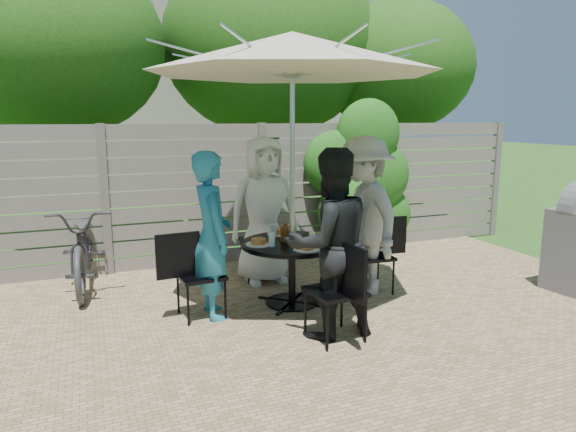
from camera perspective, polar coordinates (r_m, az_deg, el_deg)
name	(u,v)px	position (r m, az deg, el deg)	size (l,w,h in m)	color
backyard_envelope	(175,91)	(13.99, -12.48, 13.43)	(60.00, 60.00, 5.00)	#2E5A1C
patio_table	(292,261)	(5.27, 0.46, -5.02)	(1.05, 1.05, 0.67)	black
umbrella	(292,53)	(5.10, 0.49, 17.63)	(2.85, 2.85, 2.71)	silver
chair_back	(261,255)	(6.19, -3.05, -4.40)	(0.49, 0.70, 0.95)	black
person_back	(264,210)	(5.93, -2.67, 0.63)	(0.84, 0.55, 1.72)	white
chair_left	(200,293)	(5.05, -9.78, -8.38)	(0.64, 0.45, 0.87)	black
person_left	(212,236)	(4.93, -8.46, -2.19)	(0.59, 0.39, 1.62)	teal
chair_front	(336,311)	(4.50, 5.35, -10.49)	(0.47, 0.67, 0.91)	black
person_front	(330,245)	(4.45, 4.65, -3.18)	(0.81, 0.63, 1.67)	black
chair_right	(373,271)	(5.76, 9.37, -6.01)	(0.63, 0.44, 0.85)	black
person_right	(363,217)	(5.55, 8.38, -0.14)	(1.12, 0.64, 1.73)	#9C9E99
plate_back	(279,232)	(5.53, -1.00, -1.81)	(0.26, 0.26, 0.06)	white
plate_left	(259,243)	(5.08, -3.28, -2.97)	(0.26, 0.26, 0.06)	white
plate_front	(307,247)	(4.89, 2.11, -3.51)	(0.26, 0.26, 0.06)	white
plate_right	(324,236)	(5.36, 4.01, -2.26)	(0.26, 0.26, 0.06)	white
glass_back	(273,231)	(5.40, -1.64, -1.65)	(0.07, 0.07, 0.14)	silver
glass_left	(272,239)	(5.01, -1.81, -2.62)	(0.07, 0.07, 0.14)	silver
glass_front	(312,240)	(5.01, 2.73, -2.63)	(0.07, 0.07, 0.14)	silver
syrup_jug	(285,233)	(5.22, -0.36, -1.96)	(0.09, 0.09, 0.16)	#59280C
coffee_cup	(293,231)	(5.44, 0.52, -1.65)	(0.08, 0.08, 0.12)	#C6B293
bicycle	(85,246)	(6.26, -21.64, -3.14)	(0.64, 1.83, 0.96)	#333338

